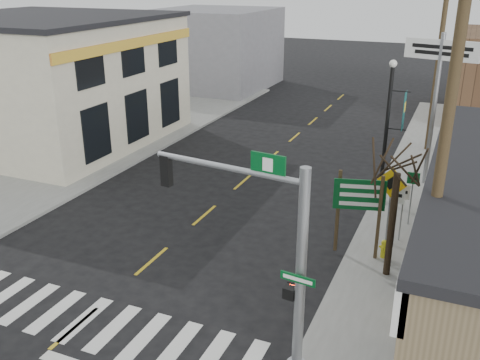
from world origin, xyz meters
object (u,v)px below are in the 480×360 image
at_px(traffic_signal_pole, 274,248).
at_px(fire_hydrant, 384,248).
at_px(utility_pole_far, 439,54).
at_px(lamp_post, 389,122).
at_px(dance_center_sign, 439,72).
at_px(utility_pole_near, 443,151).
at_px(guide_sign, 359,203).
at_px(bare_tree, 400,154).

relative_size(traffic_signal_pole, fire_hydrant, 8.32).
distance_m(traffic_signal_pole, utility_pole_far, 19.82).
relative_size(lamp_post, utility_pole_far, 0.59).
distance_m(dance_center_sign, utility_pole_far, 5.30).
distance_m(fire_hydrant, utility_pole_near, 6.50).
height_order(fire_hydrant, utility_pole_near, utility_pole_near).
bearing_deg(traffic_signal_pole, dance_center_sign, 88.09).
height_order(traffic_signal_pole, dance_center_sign, dance_center_sign).
bearing_deg(traffic_signal_pole, fire_hydrant, 82.77).
bearing_deg(fire_hydrant, guide_sign, -169.38).
relative_size(traffic_signal_pole, lamp_post, 0.92).
bearing_deg(traffic_signal_pole, utility_pole_near, 44.88).
bearing_deg(traffic_signal_pole, bare_tree, 77.64).
bearing_deg(fire_hydrant, dance_center_sign, 85.46).
xyz_separation_m(utility_pole_near, utility_pole_far, (-1.25, 17.17, -0.09)).
height_order(fire_hydrant, dance_center_sign, dance_center_sign).
bearing_deg(utility_pole_near, fire_hydrant, 112.99).
xyz_separation_m(guide_sign, lamp_post, (0.06, 5.05, 1.51)).
bearing_deg(guide_sign, utility_pole_far, 70.21).
relative_size(utility_pole_near, utility_pole_far, 1.02).
bearing_deg(fire_hydrant, utility_pole_far, 88.82).
distance_m(guide_sign, lamp_post, 5.27).
relative_size(lamp_post, bare_tree, 1.15).
distance_m(traffic_signal_pole, bare_tree, 5.87).
bearing_deg(dance_center_sign, lamp_post, -100.80).
distance_m(guide_sign, utility_pole_far, 13.73).
relative_size(bare_tree, utility_pole_near, 0.51).
xyz_separation_m(traffic_signal_pole, lamp_post, (0.80, 11.39, 0.19)).
xyz_separation_m(traffic_signal_pole, utility_pole_near, (3.19, 2.47, 1.97)).
relative_size(lamp_post, dance_center_sign, 0.88).
bearing_deg(bare_tree, lamp_post, 100.90).
height_order(lamp_post, bare_tree, lamp_post).
xyz_separation_m(lamp_post, dance_center_sign, (1.49, 2.96, 1.64)).
bearing_deg(traffic_signal_pole, lamp_post, 93.13).
bearing_deg(utility_pole_near, lamp_post, 107.41).
distance_m(guide_sign, fire_hydrant, 1.82).
xyz_separation_m(guide_sign, utility_pole_far, (1.20, 13.29, 3.20)).
xyz_separation_m(guide_sign, fire_hydrant, (0.93, 0.17, -1.56)).
bearing_deg(utility_pole_near, utility_pole_far, 96.59).
height_order(traffic_signal_pole, lamp_post, lamp_post).
distance_m(guide_sign, utility_pole_near, 5.64).
xyz_separation_m(lamp_post, bare_tree, (1.14, -5.91, 0.63)).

